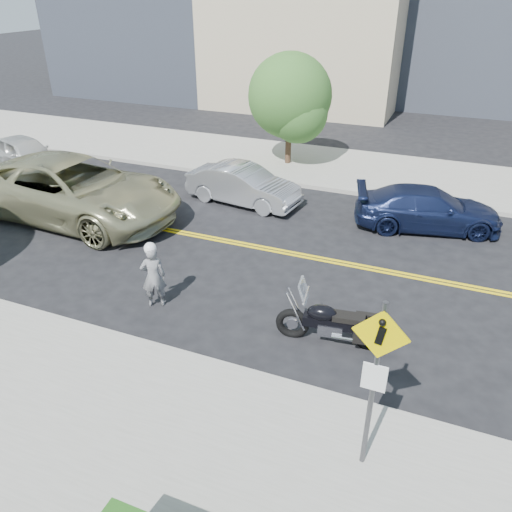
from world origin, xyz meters
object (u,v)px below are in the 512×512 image
object	(u,v)px
pedestrian_sign	(375,373)
suv	(74,189)
motorcycle	(334,315)
parked_car_silver	(243,185)
parked_car_blue	(428,209)
parked_car_white	(25,153)
motorcyclist	(153,275)

from	to	relation	value
pedestrian_sign	suv	xyz separation A→B (m)	(-10.49, 6.04, -0.99)
pedestrian_sign	motorcycle	xyz separation A→B (m)	(-1.22, 2.89, -1.25)
parked_car_silver	parked_car_blue	size ratio (longest dim) A/B	0.90
motorcycle	parked_car_silver	world-z (taller)	motorcycle
pedestrian_sign	parked_car_blue	world-z (taller)	pedestrian_sign
parked_car_white	motorcycle	bearing A→B (deg)	-96.88
parked_car_blue	suv	bearing A→B (deg)	94.30
motorcyclist	parked_car_blue	distance (m)	8.75
pedestrian_sign	motorcyclist	xyz separation A→B (m)	(-5.45, 2.69, -1.13)
parked_car_white	pedestrian_sign	bearing A→B (deg)	-103.77
pedestrian_sign	motorcyclist	distance (m)	6.18
motorcyclist	parked_car_silver	size ratio (longest dim) A/B	0.42
motorcyclist	suv	size ratio (longest dim) A/B	0.24
parked_car_blue	parked_car_silver	bearing A→B (deg)	79.13
motorcyclist	parked_car_blue	world-z (taller)	motorcyclist
pedestrian_sign	parked_car_blue	xyz separation A→B (m)	(0.04, 9.50, -1.32)
pedestrian_sign	motorcycle	distance (m)	3.38
pedestrian_sign	parked_car_silver	xyz separation A→B (m)	(-6.00, 9.19, -1.31)
motorcycle	parked_car_silver	size ratio (longest dim) A/B	0.59
motorcyclist	motorcycle	bearing A→B (deg)	150.94
parked_car_white	parked_car_blue	world-z (taller)	parked_car_white
motorcyclist	suv	xyz separation A→B (m)	(-5.04, 3.36, 0.15)
pedestrian_sign	parked_car_white	xyz separation A→B (m)	(-15.56, 9.11, -1.30)
motorcycle	parked_car_blue	distance (m)	6.73
suv	parked_car_silver	bearing A→B (deg)	-52.28
parked_car_silver	parked_car_white	bearing A→B (deg)	98.14
pedestrian_sign	motorcycle	size ratio (longest dim) A/B	1.28
motorcyclist	motorcycle	size ratio (longest dim) A/B	0.71
suv	parked_car_white	world-z (taller)	suv
motorcycle	parked_car_white	bearing A→B (deg)	148.86
motorcycle	parked_car_blue	world-z (taller)	motorcycle
parked_car_silver	motorcycle	bearing A→B (deg)	-135.10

